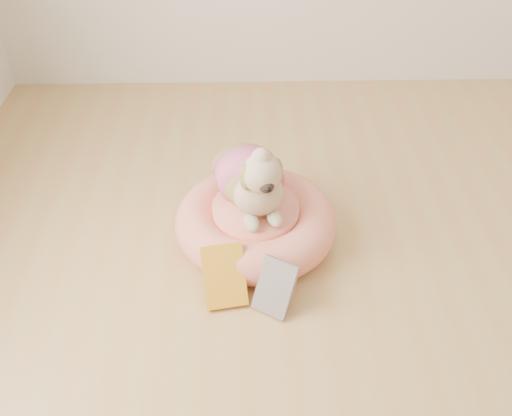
{
  "coord_description": "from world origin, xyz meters",
  "views": [
    {
      "loc": [
        -0.7,
        -0.72,
        1.51
      ],
      "look_at": [
        -0.67,
        0.89,
        0.19
      ],
      "focal_mm": 40.0,
      "sensor_mm": 36.0,
      "label": 1
    }
  ],
  "objects_px": {
    "book_yellow": "(224,276)",
    "book_white": "(275,287)",
    "pet_bed": "(256,222)",
    "dog": "(252,167)"
  },
  "relations": [
    {
      "from": "pet_bed",
      "to": "dog",
      "type": "relative_size",
      "value": 1.44
    },
    {
      "from": "dog",
      "to": "book_yellow",
      "type": "xyz_separation_m",
      "value": [
        -0.1,
        -0.33,
        -0.22
      ]
    },
    {
      "from": "dog",
      "to": "book_white",
      "type": "bearing_deg",
      "value": -94.07
    },
    {
      "from": "book_yellow",
      "to": "book_white",
      "type": "bearing_deg",
      "value": -26.2
    },
    {
      "from": "dog",
      "to": "pet_bed",
      "type": "bearing_deg",
      "value": -79.74
    },
    {
      "from": "book_yellow",
      "to": "book_white",
      "type": "xyz_separation_m",
      "value": [
        0.17,
        -0.05,
        -0.01
      ]
    },
    {
      "from": "pet_bed",
      "to": "book_yellow",
      "type": "xyz_separation_m",
      "value": [
        -0.12,
        -0.3,
        0.02
      ]
    },
    {
      "from": "dog",
      "to": "book_white",
      "type": "relative_size",
      "value": 2.24
    },
    {
      "from": "pet_bed",
      "to": "book_yellow",
      "type": "height_order",
      "value": "book_yellow"
    },
    {
      "from": "pet_bed",
      "to": "book_white",
      "type": "bearing_deg",
      "value": -80.75
    }
  ]
}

